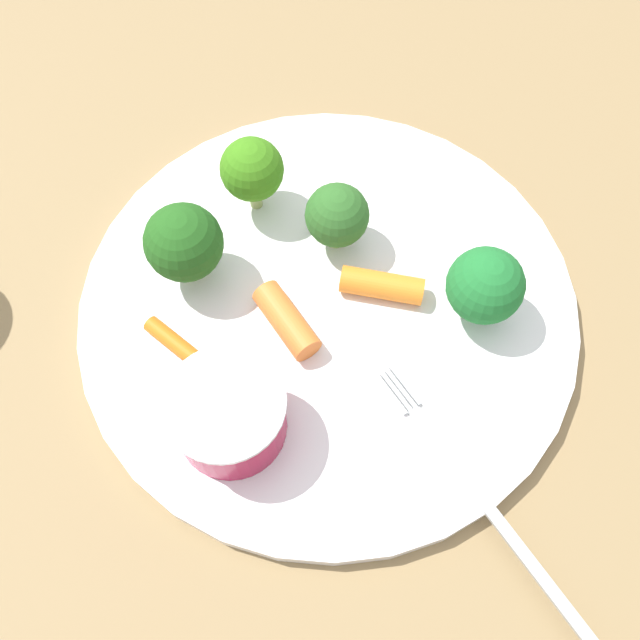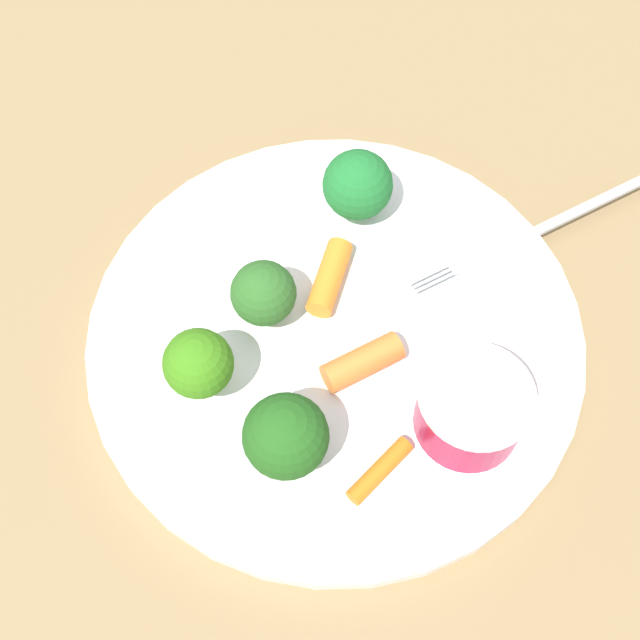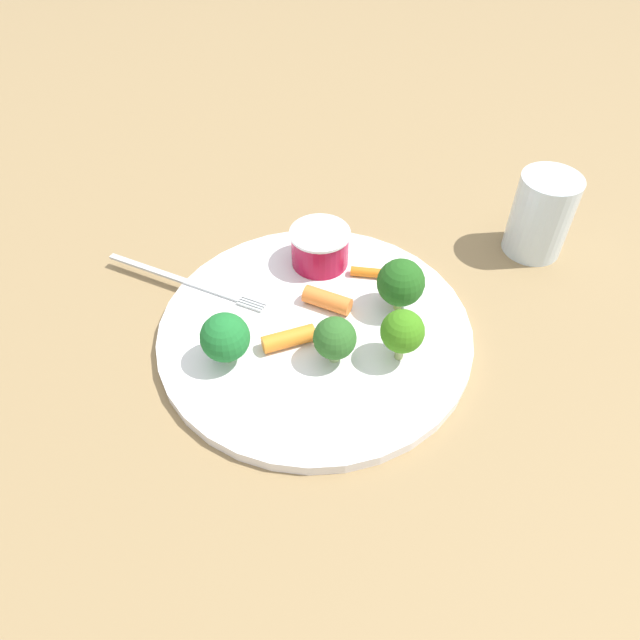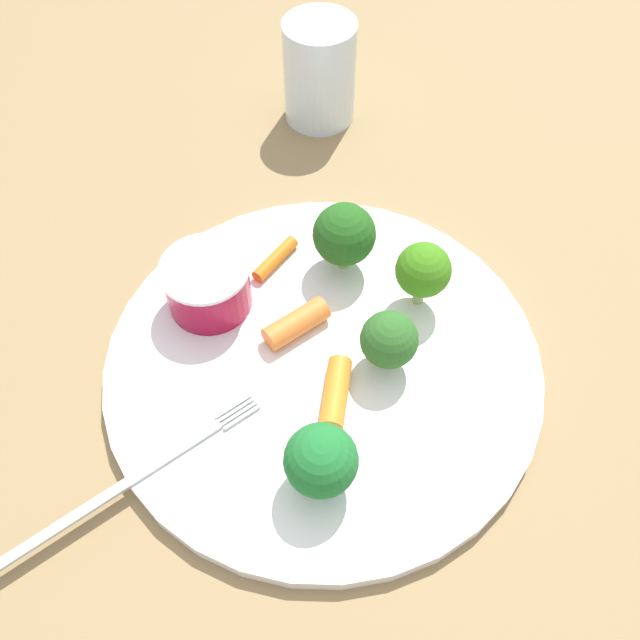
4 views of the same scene
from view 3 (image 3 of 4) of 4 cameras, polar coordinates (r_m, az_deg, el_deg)
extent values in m
plane|color=olive|center=(0.58, -0.48, -1.49)|extent=(2.40, 2.40, 0.00)
cylinder|color=white|center=(0.57, -0.49, -1.09)|extent=(0.31, 0.31, 0.01)
cylinder|color=maroon|center=(0.63, -0.01, 7.01)|extent=(0.06, 0.06, 0.04)
cylinder|color=silver|center=(0.61, -0.01, 8.47)|extent=(0.06, 0.06, 0.00)
cylinder|color=#9AB86F|center=(0.54, 1.41, -3.32)|extent=(0.01, 0.01, 0.01)
sphere|color=#2D6225|center=(0.52, 1.45, -1.78)|extent=(0.04, 0.04, 0.04)
cylinder|color=#9BAB66|center=(0.54, 7.78, -2.91)|extent=(0.01, 0.01, 0.02)
sphere|color=#3C7F18|center=(0.52, 8.05, -1.10)|extent=(0.04, 0.04, 0.04)
cylinder|color=#85C36D|center=(0.54, -8.96, -3.35)|extent=(0.01, 0.01, 0.01)
sphere|color=#1F702E|center=(0.53, -9.25, -1.68)|extent=(0.05, 0.05, 0.05)
cylinder|color=#9BB556|center=(0.59, 7.64, 1.78)|extent=(0.01, 0.01, 0.02)
sphere|color=#21581A|center=(0.57, 7.89, 3.64)|extent=(0.05, 0.05, 0.05)
cylinder|color=orange|center=(0.58, 0.71, 1.94)|extent=(0.05, 0.03, 0.02)
cylinder|color=orange|center=(0.62, 5.09, 4.62)|extent=(0.05, 0.01, 0.01)
cylinder|color=orange|center=(0.55, -3.07, -1.82)|extent=(0.05, 0.04, 0.02)
cube|color=#B5BABB|center=(0.64, -14.15, 4.08)|extent=(0.16, 0.04, 0.00)
cube|color=#B5BABB|center=(0.60, -6.47, 1.87)|extent=(0.03, 0.01, 0.00)
cube|color=#B5BABB|center=(0.59, -6.63, 1.66)|extent=(0.03, 0.01, 0.00)
cube|color=#B5BABB|center=(0.59, -6.79, 1.44)|extent=(0.03, 0.01, 0.00)
cube|color=#B5BABB|center=(0.59, -6.95, 1.23)|extent=(0.03, 0.01, 0.00)
cylinder|color=silver|center=(0.69, 20.77, 9.55)|extent=(0.06, 0.06, 0.09)
camera|label=1|loc=(0.57, -13.86, 40.69)|focal=38.30mm
camera|label=2|loc=(0.56, 29.90, 45.53)|focal=46.20mm
camera|label=4|loc=(0.35, -50.40, 32.20)|focal=38.59mm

